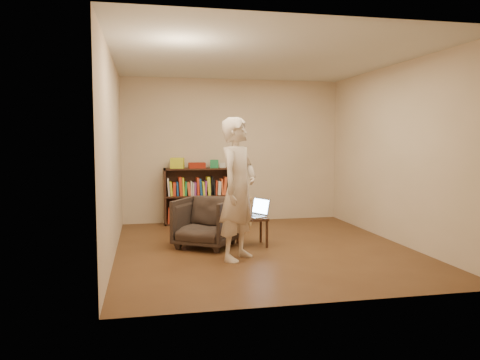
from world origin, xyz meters
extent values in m
plane|color=#4B2C18|center=(0.00, 0.00, 0.00)|extent=(4.50, 4.50, 0.00)
plane|color=silver|center=(0.00, 0.00, 2.60)|extent=(4.50, 4.50, 0.00)
plane|color=beige|center=(0.00, 2.25, 1.30)|extent=(4.00, 0.00, 4.00)
plane|color=beige|center=(-2.00, 0.00, 1.30)|extent=(0.00, 4.50, 4.50)
plane|color=beige|center=(2.00, 0.00, 1.30)|extent=(0.00, 4.50, 4.50)
cube|color=black|center=(-1.26, 2.08, 0.50)|extent=(0.03, 0.30, 1.00)
cube|color=black|center=(-0.09, 2.08, 0.50)|extent=(0.03, 0.30, 1.00)
cube|color=black|center=(-0.67, 2.22, 0.50)|extent=(1.20, 0.02, 1.00)
cube|color=black|center=(-0.67, 2.08, 0.01)|extent=(1.20, 0.30, 0.03)
cube|color=black|center=(-0.67, 2.08, 0.50)|extent=(1.14, 0.30, 0.03)
cube|color=black|center=(-0.67, 2.08, 0.98)|extent=(1.20, 0.30, 0.03)
cube|color=yellow|center=(-1.03, 2.05, 1.09)|extent=(0.26, 0.21, 0.19)
cube|color=maroon|center=(-0.69, 2.05, 1.05)|extent=(0.29, 0.22, 0.10)
cube|color=#227F48|center=(-0.37, 2.05, 1.07)|extent=(0.17, 0.17, 0.14)
cube|color=beige|center=(-0.22, 2.10, 1.04)|extent=(0.13, 0.13, 0.08)
cube|color=tan|center=(0.08, 1.84, 0.47)|extent=(0.34, 0.34, 0.04)
cylinder|color=tan|center=(-0.05, 1.71, 0.23)|extent=(0.03, 0.03, 0.46)
cylinder|color=tan|center=(0.21, 1.71, 0.23)|extent=(0.03, 0.03, 0.46)
cylinder|color=tan|center=(-0.05, 1.98, 0.23)|extent=(0.03, 0.03, 0.46)
cylinder|color=tan|center=(0.21, 1.98, 0.23)|extent=(0.03, 0.03, 0.46)
imported|color=#2F241F|center=(-0.78, 0.22, 0.35)|extent=(1.04, 1.04, 0.70)
cube|color=black|center=(-0.12, 0.18, 0.39)|extent=(0.40, 0.40, 0.04)
cylinder|color=black|center=(-0.29, 0.00, 0.19)|extent=(0.04, 0.04, 0.38)
cylinder|color=black|center=(0.06, 0.00, 0.19)|extent=(0.04, 0.04, 0.38)
cylinder|color=black|center=(-0.29, 0.35, 0.19)|extent=(0.04, 0.04, 0.38)
cylinder|color=black|center=(0.06, 0.35, 0.19)|extent=(0.04, 0.04, 0.38)
cube|color=#A9A9AD|center=(-0.10, 0.18, 0.42)|extent=(0.38, 0.42, 0.02)
cube|color=black|center=(-0.10, 0.18, 0.43)|extent=(0.26, 0.32, 0.00)
cube|color=#A9A9AD|center=(0.03, 0.25, 0.55)|extent=(0.22, 0.34, 0.24)
cube|color=#B6DCFF|center=(0.03, 0.25, 0.55)|extent=(0.18, 0.29, 0.20)
imported|color=beige|center=(-0.46, -0.54, 0.89)|extent=(0.75, 0.77, 1.78)
camera|label=1|loc=(-1.61, -6.22, 1.51)|focal=35.00mm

